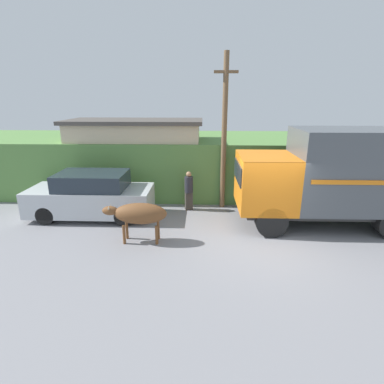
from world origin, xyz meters
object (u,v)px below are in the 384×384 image
(brown_cow, at_px, (139,214))
(utility_pole, at_px, (224,131))
(cargo_truck, at_px, (336,175))
(pedestrian_on_hill, at_px, (189,189))
(parked_suv, at_px, (91,196))

(brown_cow, xyz_separation_m, utility_pole, (2.79, 3.27, 2.19))
(cargo_truck, distance_m, brown_cow, 6.74)
(cargo_truck, height_order, pedestrian_on_hill, cargo_truck)
(parked_suv, bearing_deg, brown_cow, -39.89)
(cargo_truck, relative_size, pedestrian_on_hill, 3.93)
(brown_cow, distance_m, pedestrian_on_hill, 3.23)
(cargo_truck, distance_m, utility_pole, 4.33)
(pedestrian_on_hill, distance_m, utility_pole, 2.67)
(utility_pole, bearing_deg, cargo_truck, -25.73)
(cargo_truck, xyz_separation_m, brown_cow, (-6.51, -1.48, -0.90))
(pedestrian_on_hill, bearing_deg, brown_cow, 45.21)
(cargo_truck, height_order, parked_suv, cargo_truck)
(utility_pole, bearing_deg, brown_cow, -130.47)
(cargo_truck, bearing_deg, pedestrian_on_hill, 167.22)
(pedestrian_on_hill, height_order, utility_pole, utility_pole)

